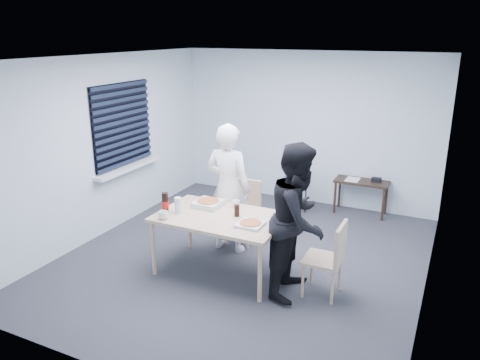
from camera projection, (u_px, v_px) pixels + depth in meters
The scene contains 19 objects.
room at pixel (125, 132), 7.07m from camera, with size 5.00×5.00×5.00m.
dining_table at pixel (221, 220), 5.71m from camera, with size 1.55×0.98×0.75m.
chair_far at pixel (244, 206), 6.66m from camera, with size 0.42×0.42×0.89m.
chair_right at pixel (331, 255), 5.23m from camera, with size 0.42×0.42×0.89m.
person_white at pixel (228, 188), 6.27m from camera, with size 0.65×0.42×1.77m, color white.
person_black at pixel (298, 220), 5.23m from camera, with size 0.86×0.47×1.77m, color black.
side_table at pixel (361, 185), 7.64m from camera, with size 0.86×0.38×0.57m.
stool at pixel (295, 192), 7.65m from camera, with size 0.36×0.36×0.50m.
backpack at pixel (296, 173), 7.54m from camera, with size 0.32×0.23×0.45m.
pizza_box_a at pixel (208, 203), 5.99m from camera, with size 0.33×0.33×0.08m.
pizza_box_b at pixel (250, 224), 5.40m from camera, with size 0.30×0.30×0.04m.
mug_a at pixel (164, 215), 5.58m from camera, with size 0.12×0.12×0.10m, color white.
mug_b at pixel (236, 204), 5.95m from camera, with size 0.10×0.10×0.09m, color white.
cola_glass at pixel (237, 211), 5.66m from camera, with size 0.07×0.07×0.14m, color black.
soda_bottle at pixel (165, 203), 5.73m from camera, with size 0.08×0.08×0.27m.
plastic_cups at pixel (178, 205), 5.75m from camera, with size 0.09×0.09×0.20m, color silver.
rubber_band at pixel (233, 228), 5.33m from camera, with size 0.06×0.06×0.00m, color red.
papers at pixel (353, 179), 7.66m from camera, with size 0.21×0.29×0.00m, color white.
black_box at pixel (376, 180), 7.55m from camera, with size 0.15×0.11×0.06m, color black.
Camera 1 is at (2.39, -5.11, 2.91)m, focal length 35.00 mm.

